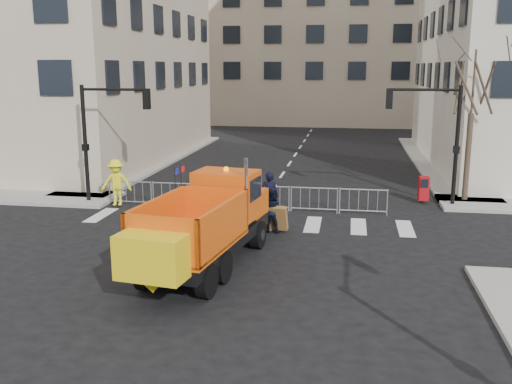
% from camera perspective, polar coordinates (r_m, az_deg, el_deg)
% --- Properties ---
extents(ground, '(120.00, 120.00, 0.00)m').
position_cam_1_polar(ground, '(18.10, -3.46, -7.55)').
color(ground, black).
rests_on(ground, ground).
extents(sidewalk_back, '(64.00, 5.00, 0.15)m').
position_cam_1_polar(sidewalk_back, '(26.09, 0.67, -1.11)').
color(sidewalk_back, gray).
rests_on(sidewalk_back, ground).
extents(building_far, '(30.00, 18.00, 24.00)m').
position_cam_1_polar(building_far, '(68.93, 6.47, 17.17)').
color(building_far, tan).
rests_on(building_far, ground).
extents(traffic_light_left, '(0.18, 0.18, 5.40)m').
position_cam_1_polar(traffic_light_left, '(27.05, -16.70, 4.51)').
color(traffic_light_left, black).
rests_on(traffic_light_left, ground).
extents(traffic_light_right, '(0.18, 0.18, 5.40)m').
position_cam_1_polar(traffic_light_right, '(26.71, 19.42, 4.23)').
color(traffic_light_right, black).
rests_on(traffic_light_right, ground).
extents(crowd_barriers, '(12.60, 0.60, 1.10)m').
position_cam_1_polar(crowd_barriers, '(25.24, -1.32, -0.47)').
color(crowd_barriers, '#9EA0A5').
rests_on(crowd_barriers, ground).
extents(street_tree, '(3.00, 3.00, 7.50)m').
position_cam_1_polar(street_tree, '(27.70, 20.66, 6.60)').
color(street_tree, '#382B21').
rests_on(street_tree, ground).
extents(plow_truck, '(3.64, 8.89, 3.36)m').
position_cam_1_polar(plow_truck, '(17.58, -5.14, -3.09)').
color(plow_truck, black).
rests_on(plow_truck, ground).
extents(cop_a, '(0.75, 0.49, 2.05)m').
position_cam_1_polar(cop_a, '(23.20, 1.34, -0.41)').
color(cop_a, black).
rests_on(cop_a, ground).
extents(cop_b, '(0.91, 0.76, 1.70)m').
position_cam_1_polar(cop_b, '(21.64, 1.55, -1.84)').
color(cop_b, black).
rests_on(cop_b, ground).
extents(cop_c, '(1.00, 1.25, 1.98)m').
position_cam_1_polar(cop_c, '(20.91, -3.80, -1.97)').
color(cop_c, black).
rests_on(cop_c, ground).
extents(worker, '(1.43, 0.96, 2.05)m').
position_cam_1_polar(worker, '(25.97, -13.79, 0.95)').
color(worker, yellow).
rests_on(worker, sidewalk_back).
extents(newspaper_box, '(0.49, 0.44, 1.10)m').
position_cam_1_polar(newspaper_box, '(27.36, 16.41, 0.36)').
color(newspaper_box, '#A40C12').
rests_on(newspaper_box, sidewalk_back).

